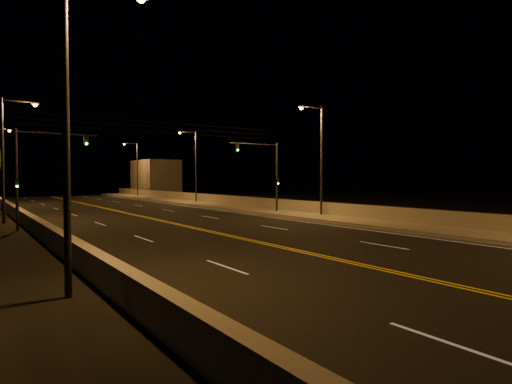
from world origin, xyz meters
TOP-DOWN VIEW (x-y plane):
  - road at (0.00, 20.00)m, footprint 18.00×120.00m
  - sidewalk at (10.80, 20.00)m, footprint 3.60×120.00m
  - curb at (8.93, 20.00)m, footprint 0.14×120.00m
  - parapet_wall at (12.45, 20.00)m, footprint 0.30×120.00m
  - jersey_barrier at (-9.08, 20.00)m, footprint 0.45×120.00m
  - distant_building_right at (16.50, 71.78)m, footprint 6.00×10.00m
  - parapet_rail at (12.45, 20.00)m, footprint 0.06×120.00m
  - lane_markings at (0.00, 19.93)m, footprint 17.32×116.00m
  - streetlight_1 at (11.52, 22.74)m, footprint 2.55×0.28m
  - streetlight_2 at (11.52, 45.80)m, footprint 2.55×0.28m
  - streetlight_3 at (11.52, 67.91)m, footprint 2.55×0.28m
  - streetlight_4 at (-9.92, 9.65)m, footprint 2.55×0.28m
  - streetlight_5 at (-9.92, 33.02)m, footprint 2.55×0.28m
  - traffic_signal_right at (10.04, 27.78)m, footprint 5.11×0.31m
  - traffic_signal_left at (-8.84, 27.78)m, footprint 5.11×0.31m
  - overhead_wires at (0.00, 29.50)m, footprint 22.00×0.03m

SIDE VIEW (x-z plane):
  - road at x=0.00m, z-range 0.00..0.02m
  - lane_markings at x=0.00m, z-range 0.02..0.02m
  - curb at x=8.93m, z-range 0.00..0.15m
  - sidewalk at x=10.80m, z-range 0.00..0.30m
  - jersey_barrier at x=-9.08m, z-range 0.00..0.97m
  - parapet_wall at x=12.45m, z-range 0.30..1.30m
  - parapet_rail at x=12.45m, z-range 1.30..1.36m
  - distant_building_right at x=16.50m, z-range 0.00..6.48m
  - traffic_signal_right at x=10.04m, z-range 0.82..7.33m
  - traffic_signal_left at x=-8.84m, z-range 0.82..7.33m
  - streetlight_1 at x=11.52m, z-range 0.71..9.91m
  - streetlight_2 at x=11.52m, z-range 0.71..9.91m
  - streetlight_3 at x=11.52m, z-range 0.71..9.91m
  - streetlight_4 at x=-9.92m, z-range 0.71..9.91m
  - streetlight_5 at x=-9.92m, z-range 0.71..9.91m
  - overhead_wires at x=0.00m, z-range 6.98..7.81m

